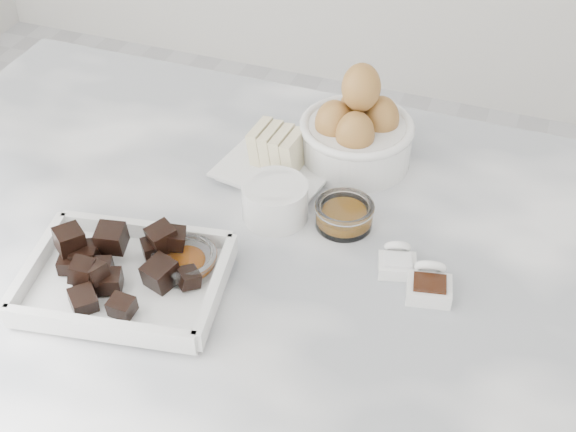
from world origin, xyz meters
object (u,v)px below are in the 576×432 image
object	(u,v)px
zest_bowl	(185,263)
salt_spoon	(397,261)
chocolate_dish	(124,274)
egg_bowl	(357,131)
butter_plate	(279,156)
vanilla_spoon	(429,284)
sugar_ramekin	(275,200)
honey_bowl	(344,214)

from	to	relation	value
zest_bowl	salt_spoon	xyz separation A→B (m)	(0.24, 0.10, -0.01)
chocolate_dish	egg_bowl	world-z (taller)	egg_bowl
butter_plate	zest_bowl	world-z (taller)	butter_plate
egg_bowl	vanilla_spoon	world-z (taller)	egg_bowl
sugar_ramekin	chocolate_dish	bearing A→B (deg)	-122.08
zest_bowl	chocolate_dish	bearing A→B (deg)	-139.33
butter_plate	sugar_ramekin	xyz separation A→B (m)	(0.03, -0.10, 0.01)
zest_bowl	salt_spoon	world-z (taller)	same
honey_bowl	zest_bowl	distance (m)	0.22
egg_bowl	zest_bowl	xyz separation A→B (m)	(-0.13, -0.30, -0.03)
vanilla_spoon	sugar_ramekin	bearing A→B (deg)	162.93
egg_bowl	honey_bowl	xyz separation A→B (m)	(0.03, -0.15, -0.03)
butter_plate	vanilla_spoon	distance (m)	0.31
butter_plate	sugar_ramekin	world-z (taller)	butter_plate
sugar_ramekin	honey_bowl	distance (m)	0.09
vanilla_spoon	chocolate_dish	bearing A→B (deg)	-160.45
butter_plate	honey_bowl	xyz separation A→B (m)	(0.12, -0.09, -0.00)
chocolate_dish	egg_bowl	xyz separation A→B (m)	(0.18, 0.35, 0.03)
chocolate_dish	salt_spoon	distance (m)	0.34
chocolate_dish	sugar_ramekin	xyz separation A→B (m)	(0.12, 0.19, 0.00)
chocolate_dish	honey_bowl	distance (m)	0.30
salt_spoon	honey_bowl	bearing A→B (deg)	146.65
egg_bowl	honey_bowl	bearing A→B (deg)	-79.07
sugar_ramekin	zest_bowl	xyz separation A→B (m)	(-0.06, -0.14, -0.01)
egg_bowl	zest_bowl	distance (m)	0.33
butter_plate	honey_bowl	bearing A→B (deg)	-34.89
chocolate_dish	zest_bowl	world-z (taller)	chocolate_dish
honey_bowl	salt_spoon	bearing A→B (deg)	-33.35
salt_spoon	zest_bowl	bearing A→B (deg)	-157.27
chocolate_dish	zest_bowl	size ratio (longest dim) A/B	3.25
vanilla_spoon	honey_bowl	bearing A→B (deg)	147.55
butter_plate	salt_spoon	size ratio (longest dim) A/B	2.70
chocolate_dish	honey_bowl	world-z (taller)	chocolate_dish
honey_bowl	zest_bowl	xyz separation A→B (m)	(-0.16, -0.16, 0.00)
egg_bowl	zest_bowl	size ratio (longest dim) A/B	2.03
sugar_ramekin	egg_bowl	size ratio (longest dim) A/B	0.53
egg_bowl	zest_bowl	bearing A→B (deg)	-112.77
egg_bowl	sugar_ramekin	bearing A→B (deg)	-111.70
egg_bowl	honey_bowl	distance (m)	0.15
zest_bowl	honey_bowl	bearing A→B (deg)	45.61
salt_spoon	chocolate_dish	bearing A→B (deg)	-153.33
sugar_ramekin	egg_bowl	world-z (taller)	egg_bowl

